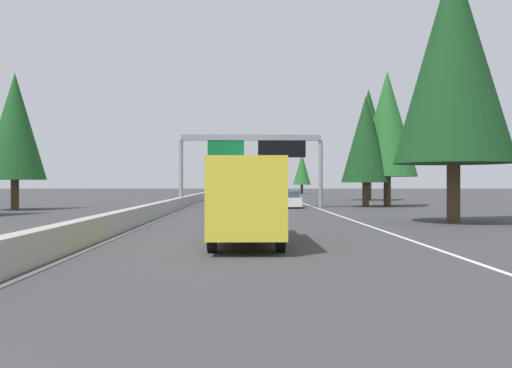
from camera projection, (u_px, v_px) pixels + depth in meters
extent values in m
plane|color=#38383A|center=(199.00, 202.00, 64.27)|extent=(320.00, 320.00, 0.00)
cube|color=#9E9B93|center=(207.00, 194.00, 84.26)|extent=(180.00, 0.56, 0.90)
cube|color=silver|center=(291.00, 199.00, 74.50)|extent=(160.00, 0.16, 0.01)
cube|color=silver|center=(207.00, 199.00, 74.27)|extent=(160.00, 0.16, 0.01)
cylinder|color=gray|center=(181.00, 174.00, 49.30)|extent=(0.36, 0.36, 5.92)
cylinder|color=gray|center=(321.00, 174.00, 49.55)|extent=(0.36, 0.36, 5.92)
cube|color=gray|center=(251.00, 138.00, 49.42)|extent=(0.50, 12.32, 0.50)
cube|color=#0C602D|center=(226.00, 150.00, 49.22)|extent=(0.12, 3.20, 1.90)
cube|color=black|center=(282.00, 149.00, 49.32)|extent=(0.16, 4.20, 1.50)
cube|color=gold|center=(246.00, 196.00, 19.11)|extent=(6.12, 2.40, 2.50)
cube|color=white|center=(246.00, 201.00, 23.36)|extent=(2.38, 2.30, 1.90)
cylinder|color=black|center=(220.00, 224.00, 23.17)|extent=(0.90, 0.28, 0.90)
cylinder|color=black|center=(271.00, 224.00, 23.21)|extent=(0.90, 0.28, 0.90)
cylinder|color=black|center=(212.00, 238.00, 17.39)|extent=(0.90, 0.28, 0.90)
cylinder|color=black|center=(280.00, 238.00, 17.43)|extent=(0.90, 0.28, 0.90)
cube|color=white|center=(245.00, 189.00, 49.02)|extent=(11.50, 2.50, 2.90)
cube|color=#2D3847|center=(245.00, 185.00, 49.02)|extent=(11.04, 2.55, 0.84)
cylinder|color=black|center=(233.00, 201.00, 53.02)|extent=(1.00, 0.30, 1.00)
cylinder|color=black|center=(257.00, 201.00, 53.07)|extent=(1.00, 0.30, 1.00)
cylinder|color=black|center=(231.00, 204.00, 44.98)|extent=(1.00, 0.30, 1.00)
cylinder|color=black|center=(259.00, 204.00, 45.02)|extent=(1.00, 0.30, 1.00)
cube|color=white|center=(289.00, 202.00, 49.02)|extent=(4.40, 1.80, 0.76)
cube|color=#2D3847|center=(290.00, 194.00, 48.80)|extent=(2.46, 1.51, 0.56)
cylinder|color=black|center=(279.00, 204.00, 50.41)|extent=(0.64, 0.22, 0.64)
cylinder|color=black|center=(297.00, 203.00, 50.44)|extent=(0.64, 0.22, 0.64)
cylinder|color=black|center=(281.00, 205.00, 47.59)|extent=(0.64, 0.22, 0.64)
cylinder|color=black|center=(300.00, 205.00, 47.63)|extent=(0.64, 0.22, 0.64)
cube|color=#1E4793|center=(228.00, 191.00, 111.94)|extent=(4.40, 1.80, 0.76)
cube|color=#2D3847|center=(228.00, 188.00, 111.72)|extent=(2.46, 1.51, 0.56)
cylinder|color=black|center=(224.00, 192.00, 113.33)|extent=(0.64, 0.22, 0.64)
cylinder|color=black|center=(232.00, 192.00, 113.37)|extent=(0.64, 0.22, 0.64)
cylinder|color=black|center=(224.00, 192.00, 110.52)|extent=(0.64, 0.22, 0.64)
cylinder|color=black|center=(232.00, 192.00, 110.55)|extent=(0.64, 0.22, 0.64)
cube|color=maroon|center=(281.00, 198.00, 59.91)|extent=(4.40, 1.80, 0.76)
cube|color=#2D3847|center=(282.00, 192.00, 59.69)|extent=(2.46, 1.51, 0.56)
cylinder|color=black|center=(273.00, 200.00, 61.30)|extent=(0.64, 0.22, 0.64)
cylinder|color=black|center=(288.00, 200.00, 61.33)|extent=(0.64, 0.22, 0.64)
cylinder|color=black|center=(275.00, 201.00, 58.48)|extent=(0.64, 0.22, 0.64)
cylinder|color=black|center=(290.00, 201.00, 58.51)|extent=(0.64, 0.22, 0.64)
cylinder|color=#4C3823|center=(453.00, 193.00, 30.48)|extent=(0.71, 0.71, 3.22)
cone|color=#143D19|center=(454.00, 59.00, 30.47)|extent=(6.44, 6.44, 11.42)
cylinder|color=#4C3823|center=(366.00, 195.00, 50.97)|extent=(0.60, 0.60, 2.22)
cone|color=#143D19|center=(366.00, 139.00, 50.96)|extent=(4.44, 4.44, 7.88)
cylinder|color=#4C3823|center=(387.00, 191.00, 52.03)|extent=(0.66, 0.66, 2.77)
cone|color=#236028|center=(387.00, 124.00, 52.02)|extent=(5.53, 5.53, 9.80)
cylinder|color=#4C3823|center=(369.00, 188.00, 70.69)|extent=(0.70, 0.70, 3.09)
cone|color=#143D19|center=(369.00, 132.00, 70.68)|extent=(6.18, 6.18, 10.96)
cylinder|color=#4C3823|center=(302.00, 189.00, 115.99)|extent=(0.56, 0.56, 1.84)
cone|color=#236028|center=(302.00, 169.00, 115.99)|extent=(3.67, 3.67, 6.51)
cylinder|color=#4C3823|center=(15.00, 195.00, 45.19)|extent=(0.63, 0.63, 2.44)
cone|color=#194C1E|center=(15.00, 126.00, 45.19)|extent=(4.88, 4.88, 8.65)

